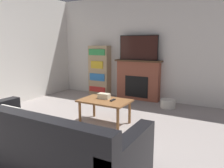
{
  "coord_description": "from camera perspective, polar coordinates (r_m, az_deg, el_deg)",
  "views": [
    {
      "loc": [
        2.05,
        -1.09,
        1.46
      ],
      "look_at": [
        -0.01,
        2.59,
        0.68
      ],
      "focal_mm": 35.0,
      "sensor_mm": 36.0,
      "label": 1
    }
  ],
  "objects": [
    {
      "name": "couch",
      "position": [
        2.79,
        -17.88,
        -15.32
      ],
      "size": [
        2.36,
        0.96,
        0.81
      ],
      "color": "black",
      "rests_on": "ground_plane"
    },
    {
      "name": "wall_side",
      "position": [
        5.66,
        -26.18,
        8.33
      ],
      "size": [
        0.06,
        5.29,
        2.7
      ],
      "color": "silver",
      "rests_on": "ground_plane"
    },
    {
      "name": "tv",
      "position": [
        5.68,
        6.93,
        9.4
      ],
      "size": [
        1.04,
        0.03,
        0.63
      ],
      "color": "black",
      "rests_on": "fireplace"
    },
    {
      "name": "tissue_box",
      "position": [
        4.08,
        -2.11,
        -3.16
      ],
      "size": [
        0.22,
        0.12,
        0.1
      ],
      "color": "beige",
      "rests_on": "coffee_table"
    },
    {
      "name": "fireplace",
      "position": [
        5.78,
        6.82,
        1.13
      ],
      "size": [
        1.25,
        0.28,
        1.04
      ],
      "color": "brown",
      "rests_on": "ground_plane"
    },
    {
      "name": "coffee_table",
      "position": [
        4.01,
        -1.91,
        -5.05
      ],
      "size": [
        0.91,
        0.59,
        0.45
      ],
      "color": "brown",
      "rests_on": "ground_plane"
    },
    {
      "name": "remote_control",
      "position": [
        3.94,
        0.19,
        -4.22
      ],
      "size": [
        0.04,
        0.15,
        0.02
      ],
      "color": "black",
      "rests_on": "coffee_table"
    },
    {
      "name": "wall_back",
      "position": [
        5.79,
        8.59,
        9.31
      ],
      "size": [
        6.12,
        0.06,
        2.7
      ],
      "color": "silver",
      "rests_on": "ground_plane"
    },
    {
      "name": "bookshelf",
      "position": [
        6.27,
        -3.27,
        3.55
      ],
      "size": [
        0.61,
        0.29,
        1.4
      ],
      "color": "tan",
      "rests_on": "ground_plane"
    },
    {
      "name": "storage_basket",
      "position": [
        5.21,
        14.38,
        -4.99
      ],
      "size": [
        0.34,
        0.34,
        0.19
      ],
      "color": "silver",
      "rests_on": "ground_plane"
    }
  ]
}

